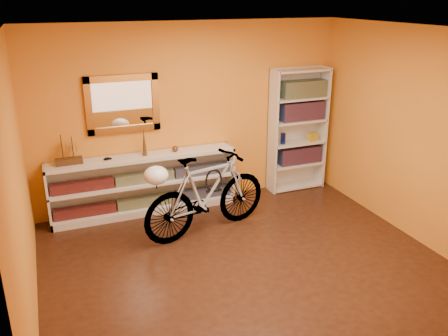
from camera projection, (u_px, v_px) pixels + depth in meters
name	position (u px, v px, depth m)	size (l,w,h in m)	color
floor	(246.00, 265.00, 5.40)	(4.50, 4.00, 0.01)	black
ceiling	(251.00, 30.00, 4.50)	(4.50, 4.00, 0.01)	silver
back_wall	(190.00, 115.00, 6.70)	(4.50, 0.01, 2.60)	orange
left_wall	(17.00, 189.00, 4.17)	(0.01, 4.00, 2.60)	orange
right_wall	(417.00, 136.00, 5.73)	(0.01, 4.00, 2.60)	orange
gilt_mirror	(123.00, 104.00, 6.25)	(0.98, 0.06, 0.78)	#9B5C1C
wall_socket	(247.00, 176.00, 7.36)	(0.09, 0.01, 0.09)	silver
console_unit	(145.00, 184.00, 6.58)	(2.60, 0.35, 0.85)	silver
cd_row_lower	(146.00, 201.00, 6.65)	(2.50, 0.13, 0.14)	black
cd_row_upper	(145.00, 177.00, 6.52)	(2.50, 0.13, 0.14)	navy
model_ship	(68.00, 149.00, 6.03)	(0.34, 0.13, 0.41)	#3D2411
toy_car	(108.00, 160.00, 6.27)	(0.00, 0.00, 0.00)	black
bronze_ornament	(144.00, 142.00, 6.37)	(0.07, 0.07, 0.39)	brown
decorative_orb	(175.00, 149.00, 6.57)	(0.09, 0.09, 0.09)	brown
bookcase	(298.00, 130.00, 7.25)	(0.90, 0.30, 1.90)	silver
book_row_a	(299.00, 155.00, 7.41)	(0.70, 0.22, 0.26)	maroon
book_row_b	(302.00, 111.00, 7.16)	(0.70, 0.22, 0.28)	maroon
book_row_c	(303.00, 89.00, 7.05)	(0.70, 0.22, 0.25)	#1C5462
travel_mug	(283.00, 139.00, 7.18)	(0.08, 0.08, 0.17)	navy
red_tin	(287.00, 92.00, 7.00)	(0.14, 0.14, 0.19)	maroon
yellow_bag	(313.00, 137.00, 7.35)	(0.16, 0.11, 0.12)	gold
bicycle	(207.00, 194.00, 5.98)	(1.82, 0.47, 1.07)	silver
helmet	(156.00, 175.00, 5.47)	(0.29, 0.28, 0.22)	white
u_lock	(214.00, 180.00, 5.98)	(0.23, 0.23, 0.02)	black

